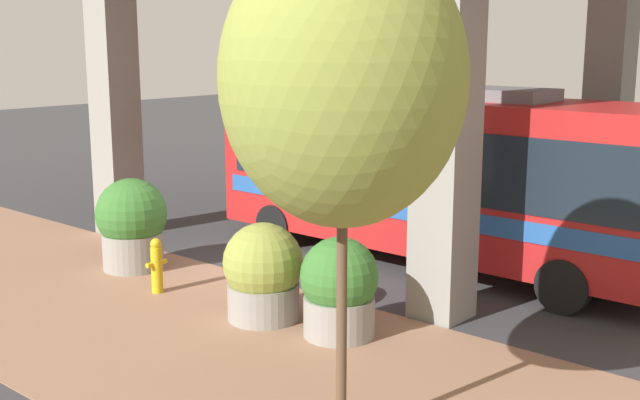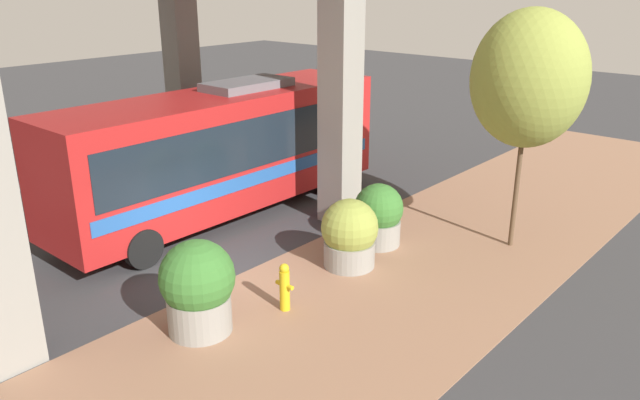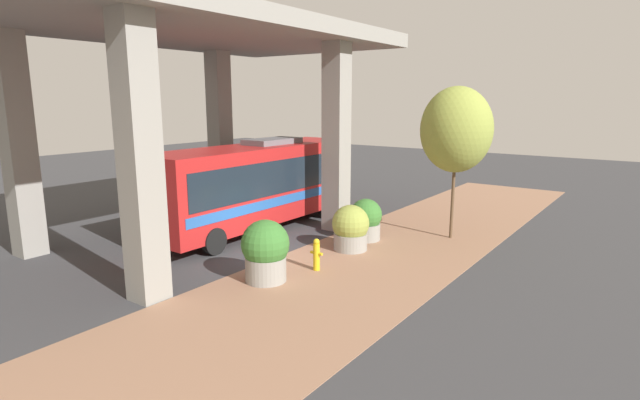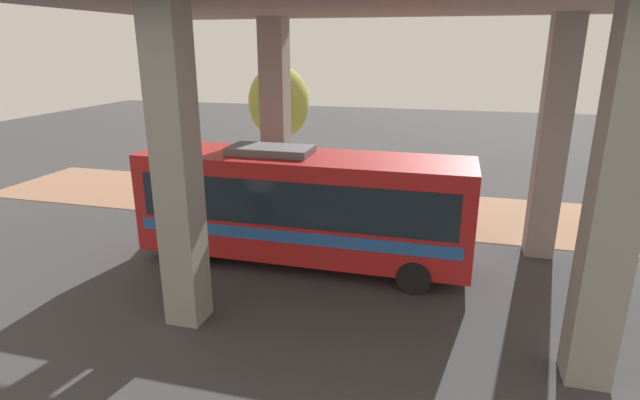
% 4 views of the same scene
% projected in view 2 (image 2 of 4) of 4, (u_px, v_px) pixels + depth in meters
% --- Properties ---
extents(ground_plane, '(80.00, 80.00, 0.00)m').
position_uv_depth(ground_plane, '(227.00, 281.00, 14.60)').
color(ground_plane, '#38383A').
rests_on(ground_plane, ground).
extents(sidewalk_strip, '(6.00, 40.00, 0.02)m').
position_uv_depth(sidewalk_strip, '(324.00, 325.00, 12.74)').
color(sidewalk_strip, '#936B51').
rests_on(sidewalk_strip, ground).
extents(bus, '(2.79, 10.56, 3.85)m').
position_uv_depth(bus, '(223.00, 146.00, 17.96)').
color(bus, '#B21E1E').
rests_on(bus, ground).
extents(fire_hydrant, '(0.45, 0.22, 1.09)m').
position_uv_depth(fire_hydrant, '(285.00, 287.00, 13.13)').
color(fire_hydrant, gold).
rests_on(fire_hydrant, ground).
extents(planter_front, '(1.29, 1.29, 1.68)m').
position_uv_depth(planter_front, '(378.00, 215.00, 16.27)').
color(planter_front, gray).
rests_on(planter_front, ground).
extents(planter_middle, '(1.39, 1.39, 1.73)m').
position_uv_depth(planter_middle, '(349.00, 235.00, 15.05)').
color(planter_middle, gray).
rests_on(planter_middle, ground).
extents(planter_back, '(1.49, 1.49, 1.95)m').
position_uv_depth(planter_back, '(198.00, 287.00, 12.21)').
color(planter_back, gray).
rests_on(planter_back, ground).
extents(street_tree_near, '(2.79, 2.79, 6.06)m').
position_uv_depth(street_tree_near, '(529.00, 79.00, 15.00)').
color(street_tree_near, brown).
rests_on(street_tree_near, ground).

